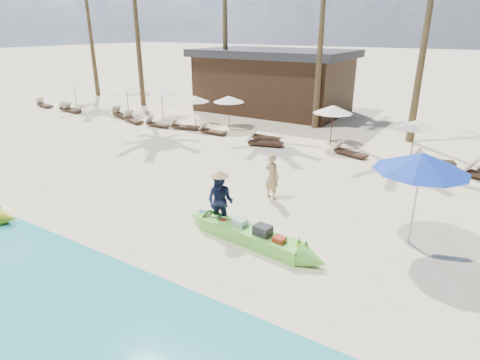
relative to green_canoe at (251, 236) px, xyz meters
The scene contains 26 objects.
ground 0.55m from the green_canoe, 163.42° to the right, with size 240.00×240.00×0.00m, color #FEE4BC.
wet_sand_strip 5.17m from the green_canoe, 95.34° to the right, with size 240.00×4.50×0.01m, color tan.
green_canoe is the anchor object (origin of this frame).
tourist 3.35m from the green_canoe, 107.62° to the left, with size 0.61×0.40×1.66m, color tan.
vendor_green 1.42m from the green_canoe, 166.72° to the left, with size 0.85×0.66×1.75m, color #161D3D.
blue_umbrella 5.01m from the green_canoe, 32.36° to the left, with size 2.48×2.48×2.67m.
resort_parasol_0 25.18m from the green_canoe, 153.69° to the left, with size 1.77×1.77×1.82m.
lounger_0_left 25.75m from the green_canoe, 158.70° to the left, with size 1.83×0.83×0.60m.
lounger_0_right 22.93m from the green_canoe, 156.01° to the left, with size 1.83×0.65×0.61m.
resort_parasol_1 19.91m from the green_canoe, 146.49° to the left, with size 1.98×1.98×2.04m.
lounger_1_left 22.43m from the green_canoe, 155.77° to the left, with size 1.73×0.73×0.57m.
lounger_1_right 19.03m from the green_canoe, 148.55° to the left, with size 1.95×1.16×0.63m.
resort_parasol_2 17.64m from the green_canoe, 140.39° to the left, with size 1.93×1.93×1.99m.
lounger_2_left 17.04m from the green_canoe, 147.17° to the left, with size 1.94×1.16×0.63m.
resort_parasol_3 14.84m from the green_canoe, 134.15° to the left, with size 1.80×1.80×1.86m.
lounger_3_left 15.21m from the green_canoe, 143.02° to the left, with size 1.71×0.53×0.58m.
lounger_3_right 14.07m from the green_canoe, 137.33° to the left, with size 1.90×0.90×0.62m.
resort_parasol_4 14.10m from the green_canoe, 126.15° to the left, with size 1.87×1.87×1.93m.
lounger_4_left 12.59m from the green_canoe, 130.98° to the left, with size 1.68×0.55×0.57m.
lounger_4_right 11.26m from the green_canoe, 117.18° to the left, with size 1.68×0.56×0.57m.
resort_parasol_5 11.18m from the green_canoe, 98.71° to the left, with size 2.00×2.00×2.06m.
lounger_5_left 10.01m from the green_canoe, 117.04° to the left, with size 1.96×1.08×0.64m.
resort_parasol_6 10.80m from the green_canoe, 77.21° to the left, with size 1.81×1.81×1.86m.
lounger_6_left 9.64m from the green_canoe, 91.66° to the left, with size 1.76×0.98×0.57m.
lounger_6_right 10.71m from the green_canoe, 72.19° to the left, with size 1.87×1.12×0.61m.
pavilion_west 19.42m from the green_canoe, 116.04° to the left, with size 10.80×6.60×4.30m.
Camera 1 is at (5.57, -8.50, 5.75)m, focal length 30.00 mm.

